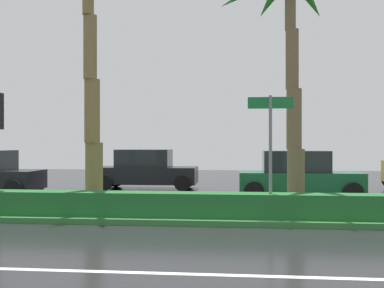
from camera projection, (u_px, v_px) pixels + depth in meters
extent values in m
cube|color=black|center=(286.00, 212.00, 13.84)|extent=(90.00, 42.00, 0.10)
cube|color=white|center=(333.00, 278.00, 6.87)|extent=(81.00, 0.14, 0.01)
cube|color=#2D6B33|center=(290.00, 213.00, 12.84)|extent=(85.50, 4.00, 0.15)
cube|color=#1E6028|center=(296.00, 206.00, 11.45)|extent=(76.50, 0.70, 0.60)
cylinder|color=olive|center=(94.00, 174.00, 13.88)|extent=(0.52, 0.52, 1.86)
cylinder|color=olive|center=(92.00, 111.00, 13.79)|extent=(0.45, 0.45, 1.86)
cylinder|color=olive|center=(90.00, 47.00, 13.70)|extent=(0.39, 0.39, 1.86)
cylinder|color=brown|center=(296.00, 179.00, 12.99)|extent=(0.48, 0.48, 1.68)
cylinder|color=brown|center=(294.00, 119.00, 13.08)|extent=(0.42, 0.42, 1.68)
cylinder|color=brown|center=(292.00, 59.00, 13.16)|extent=(0.36, 0.36, 1.68)
cylinder|color=brown|center=(290.00, 0.00, 13.25)|extent=(0.31, 0.31, 1.68)
cylinder|color=slate|center=(270.00, 157.00, 11.42)|extent=(0.08, 0.08, 3.00)
cube|color=#146B2D|center=(270.00, 103.00, 11.42)|extent=(1.10, 0.03, 0.28)
cylinder|color=black|center=(36.00, 185.00, 18.69)|extent=(0.68, 0.22, 0.68)
cylinder|color=black|center=(14.00, 189.00, 16.90)|extent=(0.68, 0.22, 0.68)
cube|color=black|center=(147.00, 175.00, 20.49)|extent=(4.30, 1.76, 0.72)
cube|color=#1E2328|center=(144.00, 158.00, 20.50)|extent=(2.30, 1.58, 0.76)
cylinder|color=black|center=(187.00, 180.00, 21.21)|extent=(0.68, 0.22, 0.68)
cylinder|color=black|center=(182.00, 183.00, 19.42)|extent=(0.68, 0.22, 0.68)
cylinder|color=black|center=(116.00, 179.00, 21.55)|extent=(0.68, 0.22, 0.68)
cylinder|color=black|center=(105.00, 182.00, 19.76)|extent=(0.68, 0.22, 0.68)
cube|color=#195133|center=(300.00, 182.00, 16.84)|extent=(4.30, 1.76, 0.72)
cube|color=#1E2328|center=(295.00, 161.00, 16.85)|extent=(2.30, 1.58, 0.76)
cylinder|color=black|center=(341.00, 187.00, 17.56)|extent=(0.68, 0.22, 0.68)
cylinder|color=black|center=(353.00, 192.00, 15.77)|extent=(0.68, 0.22, 0.68)
cylinder|color=black|center=(253.00, 186.00, 17.90)|extent=(0.68, 0.22, 0.68)
cylinder|color=black|center=(254.00, 191.00, 16.11)|extent=(0.68, 0.22, 0.68)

